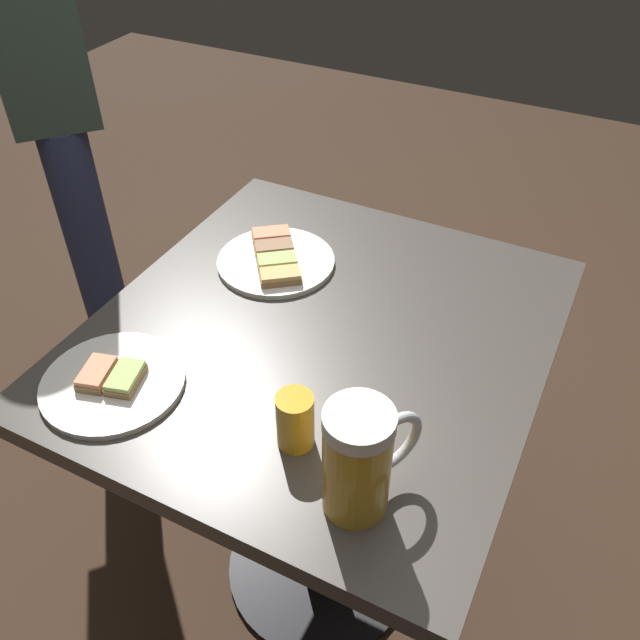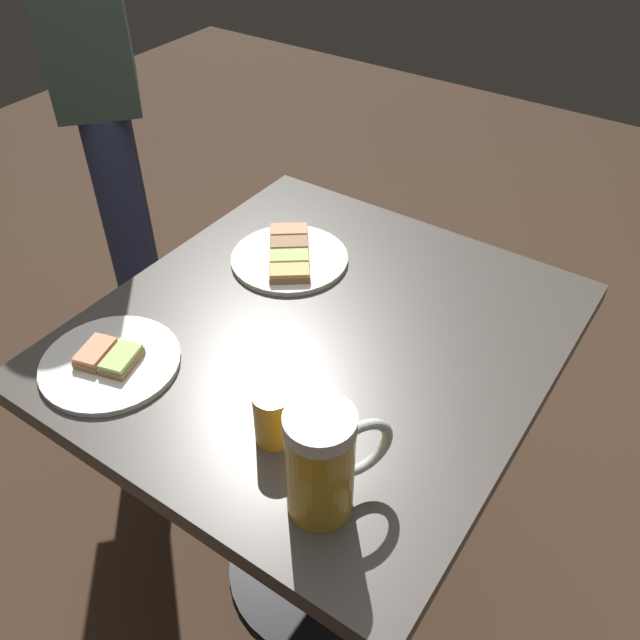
{
  "view_description": "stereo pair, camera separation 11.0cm",
  "coord_description": "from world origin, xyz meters",
  "views": [
    {
      "loc": [
        -0.38,
        0.75,
        1.51
      ],
      "look_at": [
        0.0,
        0.0,
        0.79
      ],
      "focal_mm": 37.27,
      "sensor_mm": 36.0,
      "label": 1
    },
    {
      "loc": [
        -0.47,
        0.69,
        1.51
      ],
      "look_at": [
        0.0,
        0.0,
        0.79
      ],
      "focal_mm": 37.27,
      "sensor_mm": 36.0,
      "label": 2
    }
  ],
  "objects": [
    {
      "name": "patron_standing",
      "position": [
        0.82,
        -0.29,
        0.97
      ],
      "size": [
        0.36,
        0.35,
        1.67
      ],
      "rotation": [
        0.0,
        0.0,
        2.42
      ],
      "color": "navy",
      "rests_on": "ground_plane"
    },
    {
      "name": "plate_far",
      "position": [
        0.22,
        0.26,
        0.78
      ],
      "size": [
        0.22,
        0.22,
        0.03
      ],
      "color": "white",
      "rests_on": "cafe_table"
    },
    {
      "name": "beer_mug",
      "position": [
        -0.19,
        0.28,
        0.86
      ],
      "size": [
        0.1,
        0.14,
        0.17
      ],
      "color": "gold",
      "rests_on": "cafe_table"
    },
    {
      "name": "cafe_table",
      "position": [
        0.0,
        0.0,
        0.61
      ],
      "size": [
        0.73,
        0.79,
        0.77
      ],
      "color": "black",
      "rests_on": "ground_plane"
    },
    {
      "name": "beer_glass_small",
      "position": [
        -0.08,
        0.23,
        0.82
      ],
      "size": [
        0.05,
        0.05,
        0.09
      ],
      "primitive_type": "cylinder",
      "color": "gold",
      "rests_on": "cafe_table"
    },
    {
      "name": "ground_plane",
      "position": [
        0.0,
        0.0,
        0.0
      ],
      "size": [
        6.0,
        6.0,
        0.0
      ],
      "primitive_type": "plane",
      "color": "#382619"
    },
    {
      "name": "plate_near",
      "position": [
        0.16,
        -0.13,
        0.78
      ],
      "size": [
        0.22,
        0.22,
        0.03
      ],
      "color": "white",
      "rests_on": "cafe_table"
    }
  ]
}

